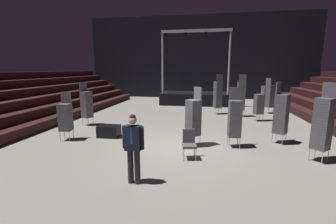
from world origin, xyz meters
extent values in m
cube|color=gray|center=(0.00, 0.00, -0.05)|extent=(22.00, 30.00, 0.10)
cube|color=black|center=(0.00, 15.00, 4.00)|extent=(22.00, 0.30, 8.00)
cube|color=black|center=(-6.88, 1.00, 0.23)|extent=(0.75, 24.00, 0.45)
cube|color=black|center=(-7.62, 1.00, 0.68)|extent=(0.75, 24.00, 0.45)
cube|color=black|center=(-8.38, 1.00, 1.12)|extent=(0.75, 24.00, 0.45)
cube|color=black|center=(0.00, 10.80, 0.47)|extent=(5.57, 2.75, 0.94)
cylinder|color=#9EA0A8|center=(-2.54, 9.68, 3.31)|extent=(0.16, 0.16, 4.74)
cylinder|color=#9EA0A8|center=(2.54, 9.68, 3.31)|extent=(0.16, 0.16, 4.74)
cube|color=#9EA0A8|center=(0.00, 9.68, 5.68)|extent=(5.27, 0.20, 0.20)
cylinder|color=black|center=(-2.29, 9.68, 5.46)|extent=(0.18, 0.18, 0.22)
cylinder|color=black|center=(-0.76, 9.68, 5.46)|extent=(0.18, 0.18, 0.22)
cylinder|color=black|center=(0.76, 9.68, 5.46)|extent=(0.18, 0.18, 0.22)
cylinder|color=black|center=(2.29, 9.68, 5.46)|extent=(0.18, 0.18, 0.22)
cylinder|color=black|center=(-0.63, -3.03, 0.44)|extent=(0.15, 0.15, 0.88)
cylinder|color=black|center=(-0.81, -3.02, 0.44)|extent=(0.15, 0.15, 0.88)
cube|color=silver|center=(-0.72, -3.09, 1.20)|extent=(0.18, 0.11, 0.63)
cube|color=black|center=(-0.72, -3.03, 1.20)|extent=(0.41, 0.25, 0.63)
cube|color=navy|center=(-0.72, -3.14, 1.27)|extent=(0.06, 0.01, 0.40)
cylinder|color=black|center=(-0.48, -3.04, 1.21)|extent=(0.10, 0.10, 0.58)
cylinder|color=black|center=(-0.95, -3.02, 1.21)|extent=(0.10, 0.10, 0.58)
sphere|color=#DBAD89|center=(-0.72, -3.03, 1.65)|extent=(0.21, 0.21, 0.21)
sphere|color=black|center=(-0.72, -3.03, 1.71)|extent=(0.17, 0.17, 0.17)
cylinder|color=#B2B5BA|center=(3.73, 4.79, 0.20)|extent=(0.02, 0.02, 0.40)
cylinder|color=#B2B5BA|center=(3.62, 5.16, 0.20)|extent=(0.02, 0.02, 0.40)
cylinder|color=#B2B5BA|center=(4.10, 4.90, 0.20)|extent=(0.02, 0.02, 0.40)
cylinder|color=#B2B5BA|center=(3.99, 5.26, 0.20)|extent=(0.02, 0.02, 0.40)
cube|color=#4C4C51|center=(3.86, 5.03, 0.44)|extent=(0.55, 0.55, 0.08)
cube|color=#4C4C51|center=(3.86, 5.03, 0.53)|extent=(0.55, 0.55, 0.08)
cube|color=#4C4C51|center=(3.86, 5.03, 0.61)|extent=(0.55, 0.55, 0.08)
cube|color=#4C4C51|center=(3.86, 5.03, 0.70)|extent=(0.55, 0.55, 0.08)
cube|color=#4C4C51|center=(3.86, 5.03, 0.78)|extent=(0.55, 0.55, 0.08)
cube|color=#4C4C51|center=(3.86, 5.03, 0.87)|extent=(0.55, 0.55, 0.08)
cube|color=#4C4C51|center=(3.86, 5.03, 0.95)|extent=(0.55, 0.55, 0.08)
cube|color=#4C4C51|center=(3.86, 5.03, 1.04)|extent=(0.55, 0.55, 0.08)
cube|color=#4C4C51|center=(3.86, 5.03, 1.12)|extent=(0.55, 0.55, 0.08)
cube|color=#4C4C51|center=(3.86, 5.03, 1.21)|extent=(0.55, 0.55, 0.08)
cube|color=#4C4C51|center=(3.86, 5.03, 1.29)|extent=(0.55, 0.55, 0.08)
cube|color=#4C4C51|center=(3.86, 5.03, 1.38)|extent=(0.55, 0.55, 0.08)
cube|color=#4C4C51|center=(3.86, 5.03, 1.46)|extent=(0.55, 0.55, 0.08)
cube|color=#4C4C51|center=(4.05, 5.08, 1.73)|extent=(0.16, 0.40, 0.46)
cylinder|color=#B2B5BA|center=(-4.82, 2.57, 0.20)|extent=(0.02, 0.02, 0.40)
cylinder|color=#B2B5BA|center=(-4.96, 2.21, 0.20)|extent=(0.02, 0.02, 0.40)
cylinder|color=#B2B5BA|center=(-5.18, 2.71, 0.20)|extent=(0.02, 0.02, 0.40)
cylinder|color=#B2B5BA|center=(-5.32, 2.35, 0.20)|extent=(0.02, 0.02, 0.40)
cube|color=#4C4C51|center=(-5.07, 2.46, 0.44)|extent=(0.57, 0.57, 0.08)
cube|color=#4C4C51|center=(-5.07, 2.46, 0.53)|extent=(0.57, 0.57, 0.08)
cube|color=#4C4C51|center=(-5.07, 2.46, 0.61)|extent=(0.57, 0.57, 0.08)
cube|color=#4C4C51|center=(-5.07, 2.46, 0.70)|extent=(0.57, 0.57, 0.08)
cube|color=#4C4C51|center=(-5.07, 2.46, 0.78)|extent=(0.57, 0.57, 0.08)
cube|color=#4C4C51|center=(-5.07, 2.46, 0.87)|extent=(0.57, 0.57, 0.08)
cube|color=#4C4C51|center=(-5.07, 2.46, 0.95)|extent=(0.57, 0.57, 0.08)
cube|color=#4C4C51|center=(-5.07, 2.46, 1.04)|extent=(0.57, 0.57, 0.08)
cube|color=#4C4C51|center=(-5.07, 2.46, 1.12)|extent=(0.57, 0.57, 0.08)
cube|color=#4C4C51|center=(-5.07, 2.46, 1.21)|extent=(0.57, 0.57, 0.08)
cube|color=#4C4C51|center=(-5.07, 2.46, 1.29)|extent=(0.57, 0.57, 0.08)
cube|color=#4C4C51|center=(-5.07, 2.46, 1.38)|extent=(0.57, 0.57, 0.08)
cube|color=#4C4C51|center=(-5.07, 2.46, 1.46)|extent=(0.57, 0.57, 0.08)
cube|color=#4C4C51|center=(-5.07, 2.46, 1.55)|extent=(0.57, 0.57, 0.08)
cube|color=#4C4C51|center=(-5.07, 2.46, 1.63)|extent=(0.57, 0.57, 0.08)
cube|color=#4C4C51|center=(-5.07, 2.46, 1.72)|extent=(0.57, 0.57, 0.08)
cube|color=#4C4C51|center=(-5.25, 2.53, 1.99)|extent=(0.20, 0.39, 0.46)
cylinder|color=#B2B5BA|center=(1.42, 6.78, 0.20)|extent=(0.02, 0.02, 0.40)
cylinder|color=#B2B5BA|center=(1.77, 6.94, 0.20)|extent=(0.02, 0.02, 0.40)
cylinder|color=#B2B5BA|center=(1.58, 6.43, 0.20)|extent=(0.02, 0.02, 0.40)
cylinder|color=#B2B5BA|center=(1.93, 6.59, 0.20)|extent=(0.02, 0.02, 0.40)
cube|color=#4C4C51|center=(1.67, 6.68, 0.44)|extent=(0.58, 0.58, 0.08)
cube|color=#4C4C51|center=(1.67, 6.68, 0.53)|extent=(0.58, 0.58, 0.08)
cube|color=#4C4C51|center=(1.67, 6.68, 0.61)|extent=(0.58, 0.58, 0.08)
cube|color=#4C4C51|center=(1.67, 6.68, 0.70)|extent=(0.58, 0.58, 0.08)
cube|color=#4C4C51|center=(1.67, 6.68, 0.78)|extent=(0.58, 0.58, 0.08)
cube|color=#4C4C51|center=(1.67, 6.68, 0.87)|extent=(0.58, 0.58, 0.08)
cube|color=#4C4C51|center=(1.67, 6.68, 0.95)|extent=(0.58, 0.58, 0.08)
cube|color=#4C4C51|center=(1.67, 6.68, 1.04)|extent=(0.58, 0.58, 0.08)
cube|color=#4C4C51|center=(1.67, 6.68, 1.12)|extent=(0.58, 0.58, 0.08)
cube|color=#4C4C51|center=(1.67, 6.68, 1.21)|extent=(0.58, 0.58, 0.08)
cube|color=#4C4C51|center=(1.67, 6.68, 1.29)|extent=(0.58, 0.58, 0.08)
cube|color=#4C4C51|center=(1.67, 6.68, 1.38)|extent=(0.58, 0.58, 0.08)
cube|color=#4C4C51|center=(1.67, 6.68, 1.46)|extent=(0.58, 0.58, 0.08)
cube|color=#4C4C51|center=(1.67, 6.68, 1.55)|extent=(0.58, 0.58, 0.08)
cube|color=#4C4C51|center=(1.67, 6.68, 1.63)|extent=(0.58, 0.58, 0.08)
cube|color=#4C4C51|center=(1.67, 6.68, 1.72)|extent=(0.58, 0.58, 0.08)
cube|color=#4C4C51|center=(1.67, 6.68, 1.80)|extent=(0.58, 0.58, 0.08)
cube|color=#4C4C51|center=(1.67, 6.68, 1.89)|extent=(0.58, 0.58, 0.08)
cube|color=#4C4C51|center=(1.67, 6.68, 1.97)|extent=(0.58, 0.58, 0.08)
cube|color=#4C4C51|center=(1.67, 6.68, 2.06)|extent=(0.58, 0.58, 0.08)
cube|color=#4C4C51|center=(1.76, 6.51, 2.33)|extent=(0.39, 0.22, 0.46)
cylinder|color=#B2B5BA|center=(4.56, -0.92, 0.20)|extent=(0.02, 0.02, 0.40)
cylinder|color=#B2B5BA|center=(4.30, -0.64, 0.20)|extent=(0.02, 0.02, 0.40)
cylinder|color=#B2B5BA|center=(4.84, -0.66, 0.20)|extent=(0.02, 0.02, 0.40)
cylinder|color=#B2B5BA|center=(4.58, -0.38, 0.20)|extent=(0.02, 0.02, 0.40)
cube|color=#4C4C51|center=(4.57, -0.65, 0.44)|extent=(0.62, 0.62, 0.08)
cube|color=#4C4C51|center=(4.57, -0.65, 0.53)|extent=(0.62, 0.62, 0.08)
cube|color=#4C4C51|center=(4.57, -0.65, 0.61)|extent=(0.62, 0.62, 0.08)
cube|color=#4C4C51|center=(4.57, -0.65, 0.70)|extent=(0.62, 0.62, 0.08)
cube|color=#4C4C51|center=(4.57, -0.65, 0.78)|extent=(0.62, 0.62, 0.08)
cube|color=#4C4C51|center=(4.57, -0.65, 0.87)|extent=(0.62, 0.62, 0.08)
cube|color=#4C4C51|center=(4.57, -0.65, 0.95)|extent=(0.62, 0.62, 0.08)
cube|color=#4C4C51|center=(4.57, -0.65, 1.04)|extent=(0.62, 0.62, 0.08)
cube|color=#4C4C51|center=(4.57, -0.65, 1.12)|extent=(0.62, 0.62, 0.08)
cube|color=#4C4C51|center=(4.57, -0.65, 1.21)|extent=(0.62, 0.62, 0.08)
cube|color=#4C4C51|center=(4.57, -0.65, 1.29)|extent=(0.62, 0.62, 0.08)
cube|color=#4C4C51|center=(4.57, -0.65, 1.38)|extent=(0.62, 0.62, 0.08)
cube|color=#4C4C51|center=(4.57, -0.65, 1.46)|extent=(0.62, 0.62, 0.08)
cube|color=#4C4C51|center=(4.57, -0.65, 1.55)|extent=(0.62, 0.62, 0.08)
cube|color=#4C4C51|center=(4.57, -0.65, 1.63)|extent=(0.62, 0.62, 0.08)
cube|color=#4C4C51|center=(4.57, -0.65, 1.72)|extent=(0.62, 0.62, 0.08)
cube|color=#4C4C51|center=(4.57, -0.65, 1.80)|extent=(0.62, 0.62, 0.08)
cube|color=#4C4C51|center=(4.57, -0.65, 1.89)|extent=(0.62, 0.62, 0.08)
cube|color=#4C4C51|center=(4.57, -0.65, 1.97)|extent=(0.62, 0.62, 0.08)
cube|color=#4C4C51|center=(4.71, -0.52, 2.25)|extent=(0.31, 0.33, 0.46)
cylinder|color=#B2B5BA|center=(2.27, 0.09, 0.20)|extent=(0.02, 0.02, 0.40)
cylinder|color=#B2B5BA|center=(1.89, 0.05, 0.20)|extent=(0.02, 0.02, 0.40)
cylinder|color=#B2B5BA|center=(2.23, 0.47, 0.20)|extent=(0.02, 0.02, 0.40)
cylinder|color=#B2B5BA|center=(1.85, 0.43, 0.20)|extent=(0.02, 0.02, 0.40)
cube|color=#4C4C51|center=(2.06, 0.26, 0.44)|extent=(0.48, 0.48, 0.08)
cube|color=#4C4C51|center=(2.06, 0.26, 0.53)|extent=(0.48, 0.48, 0.08)
cube|color=#4C4C51|center=(2.06, 0.26, 0.61)|extent=(0.48, 0.48, 0.08)
cube|color=#4C4C51|center=(2.06, 0.26, 0.70)|extent=(0.48, 0.48, 0.08)
cube|color=#4C4C51|center=(2.06, 0.26, 0.78)|extent=(0.48, 0.48, 0.08)
cube|color=#4C4C51|center=(2.06, 0.26, 0.87)|extent=(0.48, 0.48, 0.08)
cube|color=#4C4C51|center=(2.06, 0.26, 0.95)|extent=(0.48, 0.48, 0.08)
cube|color=#4C4C51|center=(2.06, 0.26, 1.04)|extent=(0.48, 0.48, 0.08)
cube|color=#4C4C51|center=(2.06, 0.26, 1.12)|extent=(0.48, 0.48, 0.08)
cube|color=#4C4C51|center=(2.06, 0.26, 1.21)|extent=(0.48, 0.48, 0.08)
cube|color=#4C4C51|center=(2.06, 0.26, 1.29)|extent=(0.48, 0.48, 0.08)
cube|color=#4C4C51|center=(2.06, 0.26, 1.38)|extent=(0.48, 0.48, 0.08)
cube|color=#4C4C51|center=(2.06, 0.26, 1.46)|extent=(0.48, 0.48, 0.08)
cube|color=#4C4C51|center=(2.06, 0.26, 1.55)|extent=(0.48, 0.48, 0.08)
cube|color=#4C4C51|center=(2.06, 0.26, 1.63)|extent=(0.48, 0.48, 0.08)
cube|color=#4C4C51|center=(2.06, 0.26, 1.72)|extent=(0.48, 0.48, 0.08)
cube|color=#4C4C51|center=(2.04, 0.45, 1.99)|extent=(0.41, 0.09, 0.46)
cylinder|color=#B2B5BA|center=(-4.38, -0.22, 0.20)|extent=(0.02, 0.02, 0.40)
cylinder|color=#B2B5BA|center=(-4.76, -0.27, 0.20)|extent=(0.02, 0.02, 0.40)
cylinder|color=#B2B5BA|center=(-4.43, 0.16, 0.20)|extent=(0.02, 0.02, 0.40)
cylinder|color=#B2B5BA|center=(-4.81, 0.11, 0.20)|extent=(0.02, 0.02, 0.40)
cube|color=#4C4C51|center=(-4.59, -0.06, 0.44)|extent=(0.50, 0.50, 0.08)
cube|color=#4C4C51|center=(-4.59, -0.06, 0.53)|extent=(0.50, 0.50, 0.08)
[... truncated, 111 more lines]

